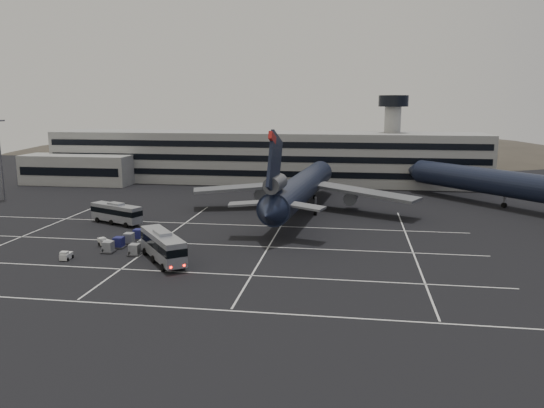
{
  "coord_description": "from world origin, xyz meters",
  "views": [
    {
      "loc": [
        24.67,
        -74.82,
        22.25
      ],
      "look_at": [
        11.1,
        13.5,
        5.0
      ],
      "focal_mm": 35.0,
      "sensor_mm": 36.0,
      "label": 1
    }
  ],
  "objects_px": {
    "bus_far": "(116,212)",
    "tug_a": "(66,256)",
    "bus_near": "(163,245)",
    "uld_cluster": "(137,242)",
    "trijet_main": "(301,187)"
  },
  "relations": [
    {
      "from": "bus_far",
      "to": "tug_a",
      "type": "relative_size",
      "value": 5.36
    },
    {
      "from": "bus_near",
      "to": "bus_far",
      "type": "bearing_deg",
      "value": 90.92
    },
    {
      "from": "trijet_main",
      "to": "bus_near",
      "type": "bearing_deg",
      "value": -108.26
    },
    {
      "from": "trijet_main",
      "to": "bus_far",
      "type": "bearing_deg",
      "value": -150.01
    },
    {
      "from": "bus_near",
      "to": "uld_cluster",
      "type": "distance_m",
      "value": 9.81
    },
    {
      "from": "trijet_main",
      "to": "uld_cluster",
      "type": "bearing_deg",
      "value": -122.23
    },
    {
      "from": "bus_near",
      "to": "bus_far",
      "type": "relative_size",
      "value": 1.04
    },
    {
      "from": "bus_far",
      "to": "uld_cluster",
      "type": "distance_m",
      "value": 17.74
    },
    {
      "from": "trijet_main",
      "to": "bus_far",
      "type": "distance_m",
      "value": 36.27
    },
    {
      "from": "trijet_main",
      "to": "uld_cluster",
      "type": "relative_size",
      "value": 5.18
    },
    {
      "from": "trijet_main",
      "to": "uld_cluster",
      "type": "distance_m",
      "value": 37.62
    },
    {
      "from": "trijet_main",
      "to": "bus_near",
      "type": "xyz_separation_m",
      "value": [
        -16.0,
        -36.4,
        -2.82
      ]
    },
    {
      "from": "trijet_main",
      "to": "tug_a",
      "type": "relative_size",
      "value": 27.36
    },
    {
      "from": "bus_near",
      "to": "bus_far",
      "type": "distance_m",
      "value": 27.26
    },
    {
      "from": "tug_a",
      "to": "uld_cluster",
      "type": "distance_m",
      "value": 10.87
    }
  ]
}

